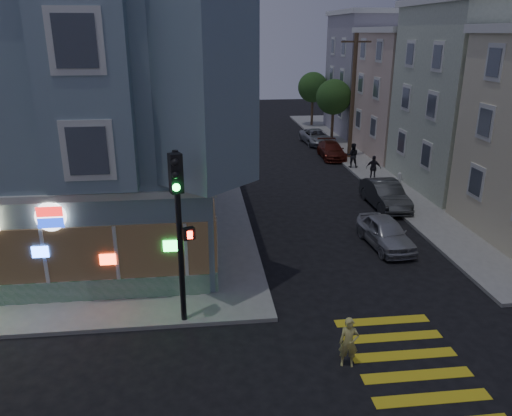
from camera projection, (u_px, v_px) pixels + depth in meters
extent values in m
plane|color=black|center=(187.00, 366.00, 14.55)|extent=(120.00, 120.00, 0.00)
cube|color=gray|center=(491.00, 157.00, 38.56)|extent=(24.00, 42.00, 0.15)
cube|color=gray|center=(50.00, 116.00, 22.32)|extent=(14.00, 14.00, 11.00)
cube|color=silver|center=(55.00, 152.00, 22.87)|extent=(14.30, 14.30, 0.25)
cube|color=#196B33|center=(15.00, 294.00, 17.42)|extent=(13.60, 0.12, 0.80)
cube|color=#382B1E|center=(8.00, 258.00, 16.95)|extent=(13.60, 0.10, 2.00)
cylinder|color=white|center=(51.00, 217.00, 16.57)|extent=(1.00, 0.12, 1.00)
cube|color=beige|center=(443.00, 94.00, 38.53)|extent=(12.00, 8.60, 9.00)
cube|color=gray|center=(399.00, 75.00, 46.71)|extent=(12.00, 8.60, 10.50)
cylinder|color=#4C3826|center=(353.00, 97.00, 36.78)|extent=(0.30, 0.30, 9.00)
cube|color=#4C3826|center=(356.00, 42.00, 35.48)|extent=(2.20, 0.12, 0.12)
cylinder|color=#4C3826|center=(332.00, 123.00, 43.39)|extent=(0.24, 0.24, 3.20)
sphere|color=#19471A|center=(334.00, 97.00, 42.65)|extent=(3.00, 3.00, 3.00)
cylinder|color=#4C3826|center=(312.00, 109.00, 50.88)|extent=(0.24, 0.24, 3.20)
sphere|color=#19471A|center=(313.00, 87.00, 50.15)|extent=(3.00, 3.00, 3.00)
imported|color=#D3C96B|center=(349.00, 342.00, 14.33)|extent=(0.63, 0.48, 1.54)
imported|color=black|center=(353.00, 155.00, 35.06)|extent=(0.98, 0.85, 1.71)
imported|color=black|center=(374.00, 168.00, 32.02)|extent=(1.02, 0.75, 1.60)
imported|color=#ADAFB5|center=(386.00, 232.00, 22.46)|extent=(1.83, 4.01, 1.33)
imported|color=#35383A|center=(385.00, 194.00, 27.52)|extent=(1.61, 4.44, 1.46)
imported|color=#5A1D14|center=(331.00, 150.00, 38.33)|extent=(1.87, 4.26, 1.22)
imported|color=#9FA3A9|center=(316.00, 137.00, 43.20)|extent=(2.41, 4.61, 1.24)
cylinder|color=black|center=(180.00, 240.00, 15.69)|extent=(0.18, 0.18, 5.74)
cube|color=black|center=(176.00, 173.00, 14.71)|extent=(0.46, 0.43, 1.21)
sphere|color=black|center=(175.00, 162.00, 14.41)|extent=(0.23, 0.23, 0.23)
sphere|color=black|center=(176.00, 175.00, 14.53)|extent=(0.23, 0.23, 0.23)
sphere|color=#19F23F|center=(176.00, 187.00, 14.66)|extent=(0.23, 0.23, 0.23)
cube|color=black|center=(189.00, 233.00, 15.43)|extent=(0.42, 0.34, 0.37)
cube|color=#FF2614|center=(189.00, 235.00, 15.31)|extent=(0.25, 0.02, 0.25)
cylinder|color=silver|center=(399.00, 180.00, 31.25)|extent=(0.24, 0.24, 0.60)
sphere|color=silver|center=(400.00, 174.00, 31.14)|extent=(0.26, 0.26, 0.26)
cylinder|color=silver|center=(399.00, 179.00, 31.24)|extent=(0.45, 0.12, 0.12)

